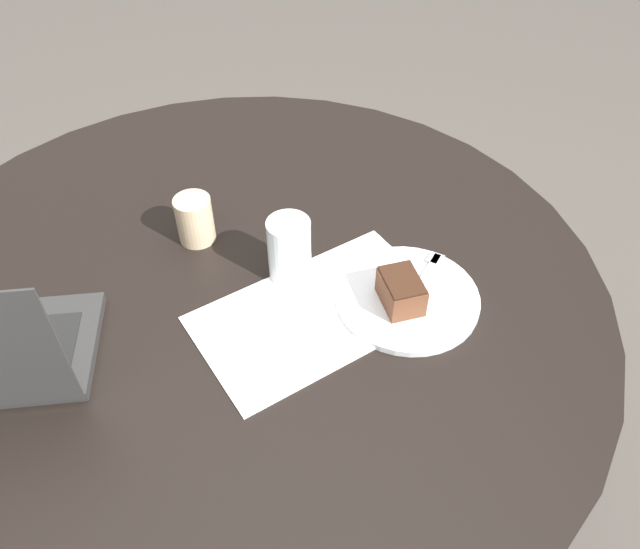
% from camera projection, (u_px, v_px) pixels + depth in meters
% --- Properties ---
extents(ground_plane, '(12.00, 12.00, 0.00)m').
position_uv_depth(ground_plane, '(262.00, 477.00, 1.61)').
color(ground_plane, '#4C4742').
extents(dining_table, '(1.30, 1.30, 0.72)m').
position_uv_depth(dining_table, '(242.00, 329.00, 1.19)').
color(dining_table, black).
rests_on(dining_table, ground_plane).
extents(paper_document, '(0.46, 0.38, 0.00)m').
position_uv_depth(paper_document, '(318.00, 312.00, 1.05)').
color(paper_document, white).
rests_on(paper_document, dining_table).
extents(plate, '(0.25, 0.25, 0.01)m').
position_uv_depth(plate, '(407.00, 298.00, 1.06)').
color(plate, silver).
rests_on(plate, dining_table).
extents(cake_slice, '(0.07, 0.09, 0.06)m').
position_uv_depth(cake_slice, '(401.00, 291.00, 1.03)').
color(cake_slice, brown).
rests_on(cake_slice, plate).
extents(fork, '(0.12, 0.15, 0.00)m').
position_uv_depth(fork, '(424.00, 278.00, 1.09)').
color(fork, silver).
rests_on(fork, plate).
extents(coffee_glass, '(0.07, 0.07, 0.09)m').
position_uv_depth(coffee_glass, '(195.00, 220.00, 1.15)').
color(coffee_glass, '#C6AD89').
rests_on(coffee_glass, dining_table).
extents(water_glass, '(0.08, 0.08, 0.12)m').
position_uv_depth(water_glass, '(289.00, 250.00, 1.07)').
color(water_glass, silver).
rests_on(water_glass, dining_table).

